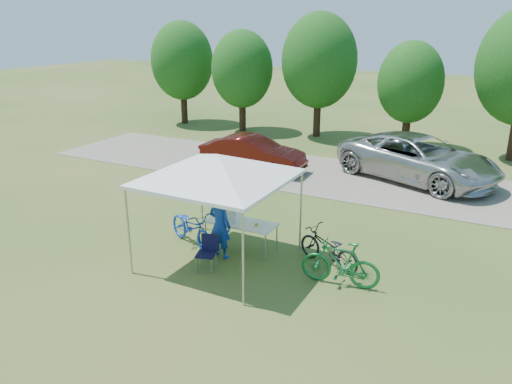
# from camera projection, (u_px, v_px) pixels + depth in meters

# --- Properties ---
(ground) EXTENTS (100.00, 100.00, 0.00)m
(ground) POSITION_uv_depth(u_px,v_px,m) (220.00, 261.00, 12.34)
(ground) COLOR #2D5119
(ground) RESTS_ON ground
(gravel_strip) EXTENTS (24.00, 5.00, 0.02)m
(gravel_strip) POSITION_uv_depth(u_px,v_px,m) (330.00, 176.00, 19.04)
(gravel_strip) COLOR gray
(gravel_strip) RESTS_ON ground
(canopy) EXTENTS (4.53, 4.53, 3.00)m
(canopy) POSITION_uv_depth(u_px,v_px,m) (217.00, 157.00, 11.48)
(canopy) COLOR #A5A5AA
(canopy) RESTS_ON ground
(treeline) EXTENTS (24.89, 4.28, 6.30)m
(treeline) POSITION_uv_depth(u_px,v_px,m) (372.00, 68.00, 23.08)
(treeline) COLOR #382314
(treeline) RESTS_ON ground
(folding_table) EXTENTS (1.84, 0.77, 0.76)m
(folding_table) POSITION_uv_depth(u_px,v_px,m) (241.00, 224.00, 12.76)
(folding_table) COLOR white
(folding_table) RESTS_ON ground
(folding_chair) EXTENTS (0.54, 0.56, 0.84)m
(folding_chair) POSITION_uv_depth(u_px,v_px,m) (208.00, 249.00, 11.83)
(folding_chair) COLOR black
(folding_chair) RESTS_ON ground
(cooler) EXTENTS (0.49, 0.33, 0.35)m
(cooler) POSITION_uv_depth(u_px,v_px,m) (231.00, 214.00, 12.81)
(cooler) COLOR white
(cooler) RESTS_ON folding_table
(ice_cream_cup) EXTENTS (0.09, 0.09, 0.07)m
(ice_cream_cup) POSITION_uv_depth(u_px,v_px,m) (256.00, 225.00, 12.48)
(ice_cream_cup) COLOR gold
(ice_cream_cup) RESTS_ON folding_table
(cyclist) EXTENTS (0.66, 0.47, 1.70)m
(cyclist) POSITION_uv_depth(u_px,v_px,m) (220.00, 225.00, 12.30)
(cyclist) COLOR navy
(cyclist) RESTS_ON ground
(bike_blue) EXTENTS (2.05, 1.43, 1.02)m
(bike_blue) POSITION_uv_depth(u_px,v_px,m) (192.00, 227.00, 13.04)
(bike_blue) COLOR #1541BB
(bike_blue) RESTS_ON ground
(bike_green) EXTENTS (1.82, 0.70, 1.07)m
(bike_green) POSITION_uv_depth(u_px,v_px,m) (340.00, 263.00, 11.06)
(bike_green) COLOR #176A31
(bike_green) RESTS_ON ground
(bike_dark) EXTENTS (1.88, 1.19, 0.93)m
(bike_dark) POSITION_uv_depth(u_px,v_px,m) (328.00, 248.00, 11.96)
(bike_dark) COLOR black
(bike_dark) RESTS_ON ground
(minivan) EXTENTS (6.55, 4.74, 1.65)m
(minivan) POSITION_uv_depth(u_px,v_px,m) (418.00, 158.00, 18.30)
(minivan) COLOR #B5B5B0
(minivan) RESTS_ON gravel_strip
(sedan) EXTENTS (4.22, 1.69, 1.36)m
(sedan) POSITION_uv_depth(u_px,v_px,m) (253.00, 154.00, 19.48)
(sedan) COLOR #4F100D
(sedan) RESTS_ON gravel_strip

